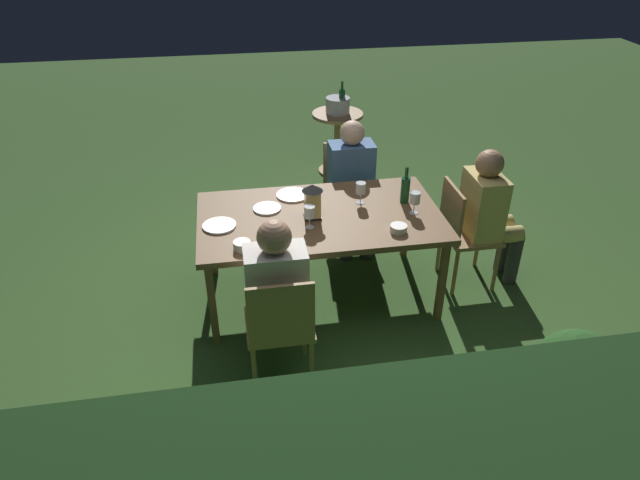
{
  "coord_description": "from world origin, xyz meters",
  "views": [
    {
      "loc": [
        0.61,
        3.63,
        2.78
      ],
      "look_at": [
        0.0,
        0.0,
        0.51
      ],
      "focal_mm": 32.06,
      "sensor_mm": 36.0,
      "label": 1
    }
  ],
  "objects_px": {
    "person_in_cream": "(276,287)",
    "plate_c": "(267,208)",
    "chair_side_left_a": "(347,186)",
    "ice_bucket": "(338,104)",
    "potted_plant_corner": "(575,385)",
    "chair_side_right_b": "(280,325)",
    "chair_head_near": "(463,230)",
    "person_in_blue": "(352,181)",
    "wine_glass_c": "(415,199)",
    "wine_glass_b": "(310,213)",
    "plate_a": "(293,195)",
    "dining_table": "(320,221)",
    "side_table": "(337,133)",
    "person_in_mustard": "(489,211)",
    "lantern_centerpiece": "(312,199)",
    "green_bottle_on_table": "(405,189)",
    "wine_glass_a": "(361,189)",
    "bowl_olives": "(242,245)",
    "plate_b": "(219,226)",
    "bowl_bread": "(399,228)"
  },
  "relations": [
    {
      "from": "lantern_centerpiece",
      "to": "plate_a",
      "type": "xyz_separation_m",
      "value": [
        0.1,
        -0.36,
        -0.14
      ]
    },
    {
      "from": "side_table",
      "to": "person_in_cream",
      "type": "bearing_deg",
      "value": 71.79
    },
    {
      "from": "dining_table",
      "to": "plate_b",
      "type": "relative_size",
      "value": 7.46
    },
    {
      "from": "wine_glass_a",
      "to": "person_in_mustard",
      "type": "bearing_deg",
      "value": 172.37
    },
    {
      "from": "wine_glass_a",
      "to": "wine_glass_c",
      "type": "bearing_deg",
      "value": 148.01
    },
    {
      "from": "plate_c",
      "to": "person_in_cream",
      "type": "bearing_deg",
      "value": 88.28
    },
    {
      "from": "wine_glass_c",
      "to": "plate_c",
      "type": "distance_m",
      "value": 1.1
    },
    {
      "from": "person_in_mustard",
      "to": "bowl_olives",
      "type": "distance_m",
      "value": 1.97
    },
    {
      "from": "wine_glass_a",
      "to": "bowl_olives",
      "type": "distance_m",
      "value": 1.06
    },
    {
      "from": "side_table",
      "to": "plate_c",
      "type": "bearing_deg",
      "value": 65.77
    },
    {
      "from": "ice_bucket",
      "to": "plate_c",
      "type": "bearing_deg",
      "value": 65.71
    },
    {
      "from": "person_in_blue",
      "to": "person_in_cream",
      "type": "bearing_deg",
      "value": 60.46
    },
    {
      "from": "wine_glass_c",
      "to": "side_table",
      "type": "distance_m",
      "value": 2.4
    },
    {
      "from": "chair_side_right_b",
      "to": "wine_glass_a",
      "type": "xyz_separation_m",
      "value": [
        -0.74,
        -1.04,
        0.36
      ]
    },
    {
      "from": "chair_side_right_b",
      "to": "chair_head_near",
      "type": "distance_m",
      "value": 1.79
    },
    {
      "from": "side_table",
      "to": "person_in_mustard",
      "type": "bearing_deg",
      "value": 108.43
    },
    {
      "from": "dining_table",
      "to": "wine_glass_c",
      "type": "height_order",
      "value": "wine_glass_c"
    },
    {
      "from": "wine_glass_a",
      "to": "plate_b",
      "type": "xyz_separation_m",
      "value": [
        1.07,
        0.18,
        -0.11
      ]
    },
    {
      "from": "ice_bucket",
      "to": "plate_a",
      "type": "bearing_deg",
      "value": 69.04
    },
    {
      "from": "side_table",
      "to": "ice_bucket",
      "type": "height_order",
      "value": "ice_bucket"
    },
    {
      "from": "plate_a",
      "to": "side_table",
      "type": "relative_size",
      "value": 0.37
    },
    {
      "from": "plate_b",
      "to": "potted_plant_corner",
      "type": "height_order",
      "value": "potted_plant_corner"
    },
    {
      "from": "lantern_centerpiece",
      "to": "person_in_mustard",
      "type": "bearing_deg",
      "value": -178.96
    },
    {
      "from": "bowl_olives",
      "to": "potted_plant_corner",
      "type": "relative_size",
      "value": 0.15
    },
    {
      "from": "wine_glass_a",
      "to": "plate_a",
      "type": "bearing_deg",
      "value": -22.35
    },
    {
      "from": "plate_c",
      "to": "side_table",
      "type": "xyz_separation_m",
      "value": [
        -0.96,
        -2.13,
        -0.27
      ]
    },
    {
      "from": "dining_table",
      "to": "potted_plant_corner",
      "type": "bearing_deg",
      "value": 124.99
    },
    {
      "from": "wine_glass_b",
      "to": "plate_a",
      "type": "distance_m",
      "value": 0.52
    },
    {
      "from": "lantern_centerpiece",
      "to": "wine_glass_b",
      "type": "bearing_deg",
      "value": 73.14
    },
    {
      "from": "wine_glass_c",
      "to": "potted_plant_corner",
      "type": "height_order",
      "value": "wine_glass_c"
    },
    {
      "from": "lantern_centerpiece",
      "to": "plate_c",
      "type": "height_order",
      "value": "lantern_centerpiece"
    },
    {
      "from": "person_in_blue",
      "to": "person_in_cream",
      "type": "height_order",
      "value": "same"
    },
    {
      "from": "person_in_cream",
      "to": "plate_c",
      "type": "distance_m",
      "value": 0.87
    },
    {
      "from": "chair_head_near",
      "to": "wine_glass_a",
      "type": "xyz_separation_m",
      "value": [
        0.81,
        -0.13,
        0.36
      ]
    },
    {
      "from": "plate_a",
      "to": "green_bottle_on_table",
      "type": "bearing_deg",
      "value": 163.61
    },
    {
      "from": "lantern_centerpiece",
      "to": "plate_a",
      "type": "bearing_deg",
      "value": -74.58
    },
    {
      "from": "chair_side_left_a",
      "to": "ice_bucket",
      "type": "xyz_separation_m",
      "value": [
        -0.18,
        -1.37,
        0.3
      ]
    },
    {
      "from": "person_in_blue",
      "to": "person_in_mustard",
      "type": "xyz_separation_m",
      "value": [
        -0.94,
        0.71,
        0.0
      ]
    },
    {
      "from": "wine_glass_b",
      "to": "green_bottle_on_table",
      "type": "bearing_deg",
      "value": -161.44
    },
    {
      "from": "chair_head_near",
      "to": "potted_plant_corner",
      "type": "distance_m",
      "value": 1.64
    },
    {
      "from": "lantern_centerpiece",
      "to": "green_bottle_on_table",
      "type": "distance_m",
      "value": 0.74
    },
    {
      "from": "bowl_olives",
      "to": "ice_bucket",
      "type": "distance_m",
      "value": 2.9
    },
    {
      "from": "chair_side_left_a",
      "to": "ice_bucket",
      "type": "height_order",
      "value": "ice_bucket"
    },
    {
      "from": "chair_side_left_a",
      "to": "potted_plant_corner",
      "type": "distance_m",
      "value": 2.66
    },
    {
      "from": "chair_side_right_b",
      "to": "lantern_centerpiece",
      "type": "bearing_deg",
      "value": -111.27
    },
    {
      "from": "person_in_cream",
      "to": "lantern_centerpiece",
      "type": "xyz_separation_m",
      "value": [
        -0.34,
        -0.69,
        0.24
      ]
    },
    {
      "from": "chair_side_right_b",
      "to": "lantern_centerpiece",
      "type": "relative_size",
      "value": 3.28
    },
    {
      "from": "chair_head_near",
      "to": "bowl_bread",
      "type": "bearing_deg",
      "value": 27.08
    },
    {
      "from": "chair_side_right_b",
      "to": "chair_head_near",
      "type": "height_order",
      "value": "same"
    },
    {
      "from": "person_in_blue",
      "to": "wine_glass_c",
      "type": "relative_size",
      "value": 6.8
    }
  ]
}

